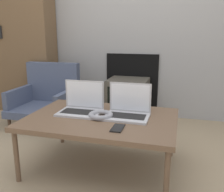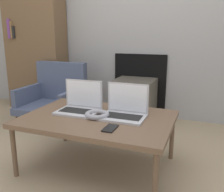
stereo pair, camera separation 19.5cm
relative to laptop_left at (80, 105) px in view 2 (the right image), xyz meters
The scene contains 10 objects.
ground_plane 0.64m from the laptop_left, 63.47° to the right, with size 14.00×14.00×0.00m, color #998466.
wall_back 1.60m from the laptop_left, 82.05° to the left, with size 7.00×0.08×2.60m.
table 0.22m from the laptop_left, 21.12° to the right, with size 1.12×0.77×0.42m.
laptop_left is the anchor object (origin of this frame).
laptop_right 0.38m from the laptop_left, ahead, with size 0.33×0.24×0.25m.
headphones 0.21m from the laptop_left, 25.32° to the right, with size 0.19×0.19×0.04m.
phone 0.46m from the laptop_left, 36.48° to the right, with size 0.07×0.14×0.01m.
tv 1.12m from the laptop_left, 82.23° to the left, with size 0.47×0.45×0.51m.
armchair 1.09m from the laptop_left, 134.28° to the left, with size 0.67×0.63×0.70m.
bookshelf 1.79m from the laptop_left, 138.03° to the left, with size 0.83×0.32×1.77m.
Camera 2 is at (0.75, -1.34, 1.03)m, focal length 40.00 mm.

